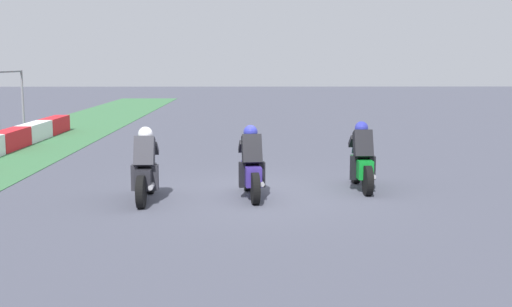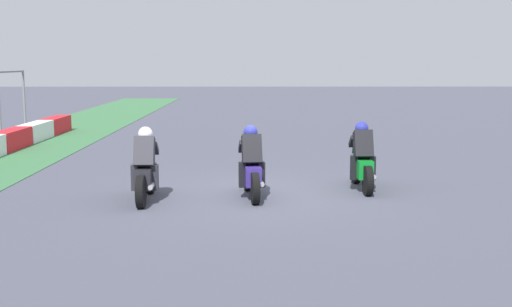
# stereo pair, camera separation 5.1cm
# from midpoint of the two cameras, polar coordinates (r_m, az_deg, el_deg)

# --- Properties ---
(ground_plane) EXTENTS (120.00, 120.00, 0.00)m
(ground_plane) POSITION_cam_midpoint_polar(r_m,az_deg,el_deg) (13.74, 0.06, -3.65)
(ground_plane) COLOR #444654
(rider_lane_a) EXTENTS (2.04, 0.54, 1.51)m
(rider_lane_a) POSITION_cam_midpoint_polar(r_m,az_deg,el_deg) (14.37, 9.32, -0.71)
(rider_lane_a) COLOR black
(rider_lane_a) RESTS_ON ground_plane
(rider_lane_b) EXTENTS (2.04, 0.57, 1.51)m
(rider_lane_b) POSITION_cam_midpoint_polar(r_m,az_deg,el_deg) (13.34, -0.53, -1.28)
(rider_lane_b) COLOR black
(rider_lane_b) RESTS_ON ground_plane
(rider_lane_c) EXTENTS (2.04, 0.54, 1.51)m
(rider_lane_c) POSITION_cam_midpoint_polar(r_m,az_deg,el_deg) (13.21, -9.93, -1.50)
(rider_lane_c) COLOR black
(rider_lane_c) RESTS_ON ground_plane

